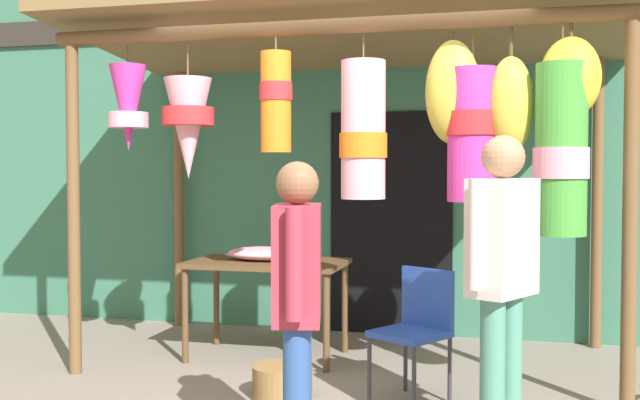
% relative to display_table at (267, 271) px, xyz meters
% --- Properties ---
extents(shop_facade, '(9.05, 0.29, 4.59)m').
position_rel_display_table_xyz_m(shop_facade, '(0.72, 1.23, 1.61)').
color(shop_facade, '#387056').
rests_on(shop_facade, ground_plane).
extents(market_stall_canopy, '(4.25, 2.28, 2.69)m').
position_rel_display_table_xyz_m(market_stall_canopy, '(0.83, -0.18, 1.55)').
color(market_stall_canopy, brown).
rests_on(market_stall_canopy, ground_plane).
extents(display_table, '(1.21, 0.73, 0.77)m').
position_rel_display_table_xyz_m(display_table, '(0.00, 0.00, 0.00)').
color(display_table, brown).
rests_on(display_table, ground_plane).
extents(flower_heap_on_table, '(0.59, 0.41, 0.10)m').
position_rel_display_table_xyz_m(flower_heap_on_table, '(-0.03, 0.02, 0.14)').
color(flower_heap_on_table, pink).
rests_on(flower_heap_on_table, display_table).
extents(folding_chair, '(0.55, 0.55, 0.84)m').
position_rel_display_table_xyz_m(folding_chair, '(1.28, -0.82, -0.18)').
color(folding_chair, '#2347A8').
rests_on(folding_chair, ground_plane).
extents(wicker_basket_by_table, '(0.39, 0.39, 0.21)m').
position_rel_display_table_xyz_m(wicker_basket_by_table, '(0.43, -0.99, -0.58)').
color(wicker_basket_by_table, olive).
rests_on(wicker_basket_by_table, ground_plane).
extents(vendor_in_orange, '(0.31, 0.58, 1.52)m').
position_rel_display_table_xyz_m(vendor_in_orange, '(0.86, -2.16, 0.20)').
color(vendor_in_orange, '#2D5193').
rests_on(vendor_in_orange, ground_plane).
extents(customer_foreground, '(0.38, 0.53, 1.66)m').
position_rel_display_table_xyz_m(customer_foreground, '(1.81, -1.57, 0.30)').
color(customer_foreground, '#4C8E7A').
rests_on(customer_foreground, ground_plane).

